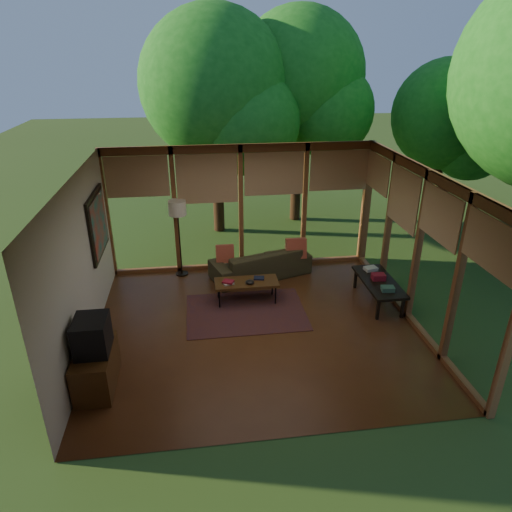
{
  "coord_description": "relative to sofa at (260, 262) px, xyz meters",
  "views": [
    {
      "loc": [
        -0.93,
        -6.65,
        4.42
      ],
      "look_at": [
        0.08,
        0.7,
        1.05
      ],
      "focal_mm": 32.0,
      "sensor_mm": 36.0,
      "label": 1
    }
  ],
  "objects": [
    {
      "name": "console_book_a",
      "position": [
        2.05,
        -1.82,
        0.19
      ],
      "size": [
        0.25,
        0.2,
        0.08
      ],
      "primitive_type": "cube",
      "rotation": [
        0.0,
        0.0,
        -0.15
      ],
      "color": "#37614F",
      "rests_on": "side_console"
    },
    {
      "name": "wall_painting",
      "position": [
        -3.06,
        -0.6,
        1.25
      ],
      "size": [
        0.06,
        1.35,
        1.15
      ],
      "color": "black",
      "rests_on": "wall_left"
    },
    {
      "name": "ct_book_side",
      "position": [
        -0.17,
        -0.97,
        0.14
      ],
      "size": [
        0.22,
        0.18,
        0.03
      ],
      "primitive_type": "cube",
      "rotation": [
        0.0,
        0.0,
        -0.19
      ],
      "color": "black",
      "rests_on": "coffee_table"
    },
    {
      "name": "ceiling",
      "position": [
        -0.35,
        -2.0,
        2.4
      ],
      "size": [
        5.5,
        5.5,
        0.0
      ],
      "primitive_type": "plane",
      "rotation": [
        3.14,
        0.0,
        0.0
      ],
      "color": "white",
      "rests_on": "ground"
    },
    {
      "name": "console_book_b",
      "position": [
        2.05,
        -1.37,
        0.21
      ],
      "size": [
        0.26,
        0.2,
        0.11
      ],
      "primitive_type": "cube",
      "rotation": [
        0.0,
        0.0,
        -0.08
      ],
      "color": "maroon",
      "rests_on": "side_console"
    },
    {
      "name": "television",
      "position": [
        -2.8,
        -3.16,
        0.55
      ],
      "size": [
        0.45,
        0.55,
        0.5
      ],
      "primitive_type": "cube",
      "color": "black",
      "rests_on": "media_cabinet"
    },
    {
      "name": "pillow_right",
      "position": [
        0.75,
        -0.05,
        0.29
      ],
      "size": [
        0.43,
        0.23,
        0.45
      ],
      "primitive_type": "cube",
      "rotation": [
        -0.21,
        0.0,
        0.0
      ],
      "color": "maroon",
      "rests_on": "sofa"
    },
    {
      "name": "tree_far",
      "position": [
        5.14,
        2.57,
        2.6
      ],
      "size": [
        2.75,
        2.75,
        4.3
      ],
      "color": "#382214",
      "rests_on": "ground"
    },
    {
      "name": "sofa",
      "position": [
        0.0,
        0.0,
        0.0
      ],
      "size": [
        2.23,
        1.4,
        0.61
      ],
      "primitive_type": "imported",
      "rotation": [
        0.0,
        0.0,
        3.45
      ],
      "color": "#3B351D",
      "rests_on": "floor"
    },
    {
      "name": "media_cabinet",
      "position": [
        -2.82,
        -3.16,
        -0.0
      ],
      "size": [
        0.5,
        1.0,
        0.6
      ],
      "primitive_type": "cube",
      "color": "#503016",
      "rests_on": "floor"
    },
    {
      "name": "tree_ne",
      "position": [
        1.49,
        3.51,
        3.5
      ],
      "size": [
        3.31,
        3.31,
        5.48
      ],
      "color": "#382214",
      "rests_on": "ground"
    },
    {
      "name": "console_book_c",
      "position": [
        2.05,
        -0.97,
        0.18
      ],
      "size": [
        0.27,
        0.22,
        0.07
      ],
      "primitive_type": "cube",
      "rotation": [
        0.0,
        0.0,
        0.19
      ],
      "color": "#B9B5A8",
      "rests_on": "side_console"
    },
    {
      "name": "rug",
      "position": [
        -0.48,
        -1.46,
        -0.3
      ],
      "size": [
        2.17,
        1.53,
        0.01
      ],
      "primitive_type": "cube",
      "color": "maroon",
      "rests_on": "floor"
    },
    {
      "name": "ct_book_upper",
      "position": [
        -0.77,
        -1.1,
        0.17
      ],
      "size": [
        0.25,
        0.22,
        0.03
      ],
      "primitive_type": "cube",
      "rotation": [
        0.0,
        0.0,
        -0.45
      ],
      "color": "maroon",
      "rests_on": "coffee_table"
    },
    {
      "name": "window_wall_right",
      "position": [
        2.4,
        -2.0,
        1.05
      ],
      "size": [
        0.12,
        5.0,
        2.7
      ],
      "primitive_type": "cube",
      "color": "brown",
      "rests_on": "ground"
    },
    {
      "name": "ct_book_lower",
      "position": [
        -0.77,
        -1.1,
        0.14
      ],
      "size": [
        0.23,
        0.19,
        0.03
      ],
      "primitive_type": "cube",
      "rotation": [
        0.0,
        0.0,
        0.29
      ],
      "color": "#B9B5A8",
      "rests_on": "coffee_table"
    },
    {
      "name": "ct_bowl",
      "position": [
        -0.37,
        -1.15,
        0.16
      ],
      "size": [
        0.16,
        0.16,
        0.07
      ],
      "primitive_type": "ellipsoid",
      "color": "black",
      "rests_on": "coffee_table"
    },
    {
      "name": "tree_nw",
      "position": [
        -0.7,
        2.89,
        3.34
      ],
      "size": [
        3.57,
        3.57,
        5.44
      ],
      "color": "#382214",
      "rests_on": "ground"
    },
    {
      "name": "side_console",
      "position": [
        2.05,
        -1.42,
        0.11
      ],
      "size": [
        0.6,
        1.4,
        0.46
      ],
      "color": "black",
      "rests_on": "floor"
    },
    {
      "name": "pillow_left",
      "position": [
        -0.75,
        -0.05,
        0.26
      ],
      "size": [
        0.37,
        0.2,
        0.39
      ],
      "primitive_type": "cube",
      "rotation": [
        -0.21,
        0.0,
        0.0
      ],
      "color": "maroon",
      "rests_on": "sofa"
    },
    {
      "name": "exterior_lawn",
      "position": [
        7.65,
        6.0,
        -0.31
      ],
      "size": [
        40.0,
        40.0,
        0.0
      ],
      "primitive_type": "plane",
      "color": "#314E1D",
      "rests_on": "ground"
    },
    {
      "name": "floor_lamp",
      "position": [
        -1.67,
        0.28,
        1.1
      ],
      "size": [
        0.36,
        0.36,
        1.65
      ],
      "color": "black",
      "rests_on": "floor"
    },
    {
      "name": "floor",
      "position": [
        -0.35,
        -2.0,
        -0.3
      ],
      "size": [
        5.5,
        5.5,
        0.0
      ],
      "primitive_type": "plane",
      "color": "#592F17",
      "rests_on": "ground"
    },
    {
      "name": "wall_left",
      "position": [
        -3.1,
        -2.0,
        1.05
      ],
      "size": [
        0.04,
        5.0,
        2.7
      ],
      "primitive_type": "cube",
      "color": "beige",
      "rests_on": "ground"
    },
    {
      "name": "window_wall_back",
      "position": [
        -0.35,
        0.5,
        1.05
      ],
      "size": [
        5.5,
        0.12,
        2.7
      ],
      "primitive_type": "cube",
      "color": "brown",
      "rests_on": "ground"
    },
    {
      "name": "wall_front",
      "position": [
        -0.35,
        -4.5,
        1.05
      ],
      "size": [
        5.5,
        0.04,
        2.7
      ],
      "primitive_type": "cube",
      "color": "beige",
      "rests_on": "ground"
    },
    {
      "name": "coffee_table",
      "position": [
        -0.42,
        -1.05,
        0.09
      ],
      "size": [
        1.2,
        0.5,
        0.43
      ],
      "color": "#503016",
      "rests_on": "floor"
    }
  ]
}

